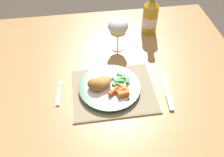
{
  "coord_description": "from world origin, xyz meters",
  "views": [
    {
      "loc": [
        -0.04,
        -0.68,
        1.46
      ],
      "look_at": [
        0.06,
        -0.03,
        0.78
      ],
      "focal_mm": 40.0,
      "sensor_mm": 36.0,
      "label": 1
    }
  ],
  "objects_px": {
    "fork": "(59,95)",
    "table_knife": "(168,94)",
    "dinner_plate": "(110,87)",
    "bottle": "(150,16)",
    "wine_glass": "(118,27)",
    "dining_table": "(97,95)"
  },
  "relations": [
    {
      "from": "fork",
      "to": "table_knife",
      "type": "height_order",
      "value": "table_knife"
    },
    {
      "from": "dinner_plate",
      "to": "dining_table",
      "type": "bearing_deg",
      "value": 131.24
    },
    {
      "from": "fork",
      "to": "table_knife",
      "type": "distance_m",
      "value": 0.41
    },
    {
      "from": "dining_table",
      "to": "table_knife",
      "type": "height_order",
      "value": "table_knife"
    },
    {
      "from": "table_knife",
      "to": "wine_glass",
      "type": "relative_size",
      "value": 1.3
    },
    {
      "from": "dinner_plate",
      "to": "fork",
      "type": "bearing_deg",
      "value": 178.94
    },
    {
      "from": "dinner_plate",
      "to": "bottle",
      "type": "distance_m",
      "value": 0.43
    },
    {
      "from": "table_knife",
      "to": "bottle",
      "type": "xyz_separation_m",
      "value": [
        0.03,
        0.41,
        0.08
      ]
    },
    {
      "from": "table_knife",
      "to": "dining_table",
      "type": "bearing_deg",
      "value": 157.97
    },
    {
      "from": "wine_glass",
      "to": "bottle",
      "type": "bearing_deg",
      "value": 31.16
    },
    {
      "from": "wine_glass",
      "to": "fork",
      "type": "bearing_deg",
      "value": -136.95
    },
    {
      "from": "dinner_plate",
      "to": "wine_glass",
      "type": "distance_m",
      "value": 0.28
    },
    {
      "from": "wine_glass",
      "to": "bottle",
      "type": "height_order",
      "value": "bottle"
    },
    {
      "from": "wine_glass",
      "to": "table_knife",
      "type": "bearing_deg",
      "value": -64.82
    },
    {
      "from": "fork",
      "to": "wine_glass",
      "type": "height_order",
      "value": "wine_glass"
    },
    {
      "from": "dinner_plate",
      "to": "bottle",
      "type": "relative_size",
      "value": 1.01
    },
    {
      "from": "bottle",
      "to": "fork",
      "type": "bearing_deg",
      "value": -141.15
    },
    {
      "from": "dinner_plate",
      "to": "fork",
      "type": "xyz_separation_m",
      "value": [
        -0.19,
        0.0,
        -0.01
      ]
    },
    {
      "from": "dining_table",
      "to": "bottle",
      "type": "distance_m",
      "value": 0.45
    },
    {
      "from": "wine_glass",
      "to": "dining_table",
      "type": "bearing_deg",
      "value": -120.85
    },
    {
      "from": "table_knife",
      "to": "wine_glass",
      "type": "height_order",
      "value": "wine_glass"
    },
    {
      "from": "dinner_plate",
      "to": "table_knife",
      "type": "height_order",
      "value": "dinner_plate"
    }
  ]
}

